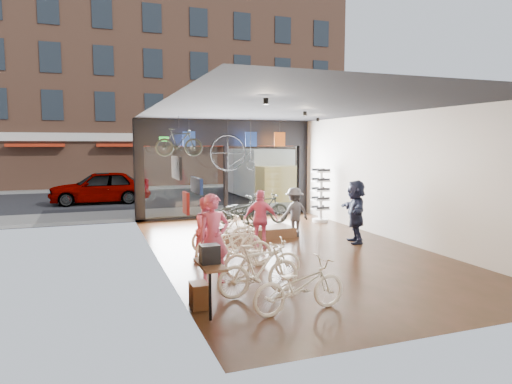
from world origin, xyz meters
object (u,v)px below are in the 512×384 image
customer_1 (207,230)px  customer_2 (261,219)px  penny_farthing (235,154)px  floor_bike_5 (223,233)px  display_bike_mid (265,209)px  floor_bike_2 (263,259)px  floor_bike_4 (229,242)px  display_bike_left (237,213)px  display_bike_right (241,210)px  customer_5 (356,211)px  customer_0 (214,239)px  floor_bike_1 (259,270)px  box_truck (266,174)px  display_platform (250,230)px  customer_3 (294,212)px  floor_bike_0 (299,286)px  floor_bike_3 (238,247)px  street_car (100,187)px  sunglasses_rack (321,195)px  hung_bike (179,142)px

customer_1 → customer_2: customer_2 is taller
penny_farthing → floor_bike_5: bearing=-111.5°
display_bike_mid → customer_1: bearing=134.9°
floor_bike_2 → floor_bike_4: 1.66m
display_bike_left → penny_farthing: bearing=-26.8°
display_bike_right → customer_5: 3.72m
display_bike_left → customer_0: (-1.81, -4.09, 0.14)m
display_bike_right → floor_bike_1: bearing=160.8°
customer_5 → display_bike_right: bearing=-115.7°
box_truck → display_platform: box_truck is taller
display_bike_right → customer_3: (1.32, -1.25, 0.04)m
floor_bike_0 → display_platform: 6.75m
customer_0 → floor_bike_3: bearing=42.0°
floor_bike_3 → customer_0: size_ratio=0.87×
floor_bike_0 → customer_1: 3.89m
street_car → floor_bike_4: bearing=12.2°
customer_3 → floor_bike_3: bearing=36.0°
customer_0 → customer_3: customer_0 is taller
display_platform → display_bike_left: size_ratio=1.29×
customer_3 → display_bike_mid: bearing=-58.6°
display_bike_left → customer_3: (1.74, -0.37, -0.02)m
customer_1 → penny_farthing: 5.98m
floor_bike_5 → customer_3: 2.91m
street_car → customer_0: 14.41m
display_bike_right → sunglasses_rack: bearing=-78.7°
floor_bike_4 → customer_3: size_ratio=1.16×
floor_bike_4 → floor_bike_0: bearing=174.7°
floor_bike_0 → display_platform: (1.42, 6.59, -0.31)m
customer_3 → hung_bike: size_ratio=0.97×
street_car → floor_bike_3: 13.59m
box_truck → street_car: bearing=173.1°
box_truck → display_bike_left: box_truck is taller
display_bike_mid → floor_bike_3: bearing=147.6°
customer_0 → floor_bike_0: bearing=-73.5°
floor_bike_4 → hung_bike: hung_bike is taller
box_truck → display_bike_mid: 9.43m
floor_bike_0 → customer_2: 4.87m
floor_bike_0 → penny_farthing: (1.70, 9.05, 2.04)m
customer_0 → sunglasses_rack: bearing=38.8°
customer_3 → street_car: bearing=-71.9°
floor_bike_3 → display_bike_mid: size_ratio=0.95×
customer_2 → customer_3: (1.52, 1.09, -0.04)m
floor_bike_3 → customer_0: bearing=153.0°
customer_0 → customer_1: (0.29, 1.71, -0.13)m
customer_3 → sunglasses_rack: (2.07, 2.19, 0.23)m
floor_bike_3 → penny_farthing: size_ratio=0.97×
floor_bike_4 → customer_2: bearing=-57.0°
customer_5 → penny_farthing: (-2.22, 4.58, 1.58)m
customer_3 → display_bike_left: bearing=-21.4°
customer_2 → penny_farthing: penny_farthing is taller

